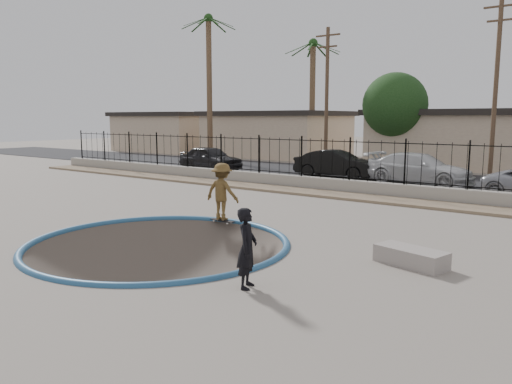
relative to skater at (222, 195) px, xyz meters
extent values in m
cube|color=gray|center=(0.45, 9.87, -2.01)|extent=(120.00, 120.00, 2.20)
torus|color=#27567F|center=(0.45, -3.13, -0.91)|extent=(7.04, 7.04, 0.20)
cube|color=#947F61|center=(0.45, 7.07, -0.86)|extent=(42.00, 1.60, 0.11)
cube|color=gray|center=(0.45, 8.17, -0.61)|extent=(42.00, 0.45, 0.60)
cube|color=black|center=(0.45, 8.17, -0.19)|extent=(40.00, 0.04, 0.03)
cube|color=black|center=(0.45, 8.17, 1.39)|extent=(40.00, 0.04, 0.04)
cube|color=black|center=(0.45, 14.87, -0.89)|extent=(90.00, 8.00, 0.04)
cube|color=tan|center=(-27.55, 24.37, 0.84)|extent=(10.00, 8.00, 3.50)
cube|color=black|center=(-27.55, 24.37, 2.79)|extent=(10.60, 8.60, 0.40)
cube|color=tan|center=(-14.55, 24.37, 0.84)|extent=(11.00, 8.00, 3.50)
cube|color=black|center=(-14.55, 24.37, 2.79)|extent=(11.60, 8.60, 0.40)
cube|color=tan|center=(0.45, 24.37, 0.84)|extent=(10.00, 8.00, 3.50)
cube|color=black|center=(0.45, 24.37, 2.79)|extent=(10.60, 8.60, 0.40)
cylinder|color=brown|center=(-16.55, 17.87, 4.59)|extent=(0.44, 0.44, 11.00)
sphere|color=#1D4317|center=(-16.55, 17.87, 10.04)|extent=(0.70, 0.70, 0.70)
cylinder|color=brown|center=(-9.55, 21.87, 3.59)|extent=(0.44, 0.44, 9.00)
sphere|color=#1D4317|center=(-9.55, 21.87, 8.04)|extent=(0.70, 0.70, 0.70)
cylinder|color=#473323|center=(-5.55, 16.87, 3.59)|extent=(0.24, 0.24, 9.00)
cube|color=#473323|center=(-5.55, 16.87, 7.59)|extent=(1.70, 0.10, 0.10)
cube|color=#473323|center=(-5.55, 16.87, 6.89)|extent=(1.30, 0.10, 0.10)
cylinder|color=#473323|center=(4.45, 16.87, 3.84)|extent=(0.24, 0.24, 9.50)
cube|color=#473323|center=(4.45, 16.87, 8.09)|extent=(1.70, 0.10, 0.10)
cube|color=#473323|center=(4.45, 16.87, 7.39)|extent=(1.30, 0.10, 0.10)
cylinder|color=#473323|center=(-2.55, 20.87, 0.59)|extent=(0.34, 0.34, 3.00)
sphere|color=#143311|center=(-2.55, 20.87, 3.29)|extent=(4.32, 4.32, 4.32)
imported|color=olive|center=(0.00, 0.00, 0.00)|extent=(1.24, 0.79, 1.82)
cube|color=black|center=(0.00, 0.00, -0.84)|extent=(0.93, 0.30, 0.02)
cylinder|color=silver|center=(-0.31, -0.06, -0.88)|extent=(0.06, 0.04, 0.06)
cylinder|color=silver|center=(-0.30, 0.11, -0.88)|extent=(0.06, 0.04, 0.06)
cylinder|color=silver|center=(0.30, -0.11, -0.88)|extent=(0.06, 0.04, 0.06)
cylinder|color=silver|center=(0.31, 0.06, -0.88)|extent=(0.06, 0.04, 0.06)
imported|color=black|center=(4.45, -4.44, -0.11)|extent=(0.58, 0.69, 1.61)
cube|color=gray|center=(6.53, -1.02, -0.71)|extent=(1.72, 1.06, 0.40)
imported|color=black|center=(-11.01, 11.70, -0.11)|extent=(4.65, 2.19, 1.54)
imported|color=black|center=(-2.66, 12.87, -0.11)|extent=(4.73, 1.91, 1.53)
imported|color=silver|center=(1.97, 12.87, -0.10)|extent=(5.55, 2.70, 1.56)
camera|label=1|loc=(10.28, -11.97, 2.43)|focal=35.00mm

